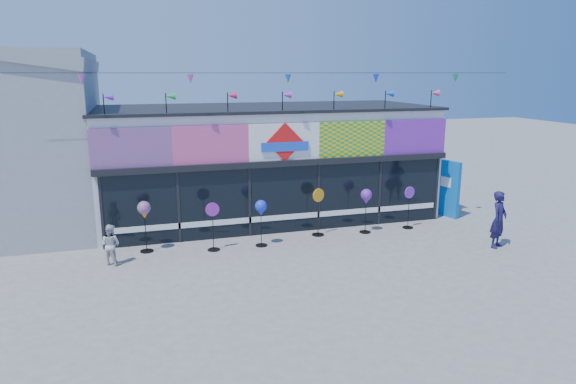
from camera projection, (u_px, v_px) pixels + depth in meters
name	position (u px, v px, depth m)	size (l,w,h in m)	color
ground	(319.00, 268.00, 14.28)	(80.00, 80.00, 0.00)	slate
kite_shop	(266.00, 161.00, 19.36)	(16.00, 5.70, 5.31)	silver
blue_sign	(447.00, 188.00, 19.24)	(0.45, 1.06, 2.12)	#0C61B8
spinner_0	(144.00, 211.00, 15.31)	(0.40, 0.40, 1.58)	black
spinner_1	(213.00, 225.00, 15.55)	(0.42, 0.38, 1.50)	black
spinner_2	(261.00, 209.00, 15.85)	(0.37, 0.37, 1.48)	black
spinner_3	(318.00, 211.00, 16.98)	(0.44, 0.41, 1.60)	black
spinner_4	(366.00, 198.00, 17.19)	(0.38, 0.38, 1.52)	black
spinner_5	(409.00, 206.00, 17.80)	(0.42, 0.38, 1.49)	black
adult_man	(499.00, 220.00, 15.81)	(0.65, 0.43, 1.78)	#17143F
child	(111.00, 244.00, 14.45)	(0.57, 0.33, 1.17)	silver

